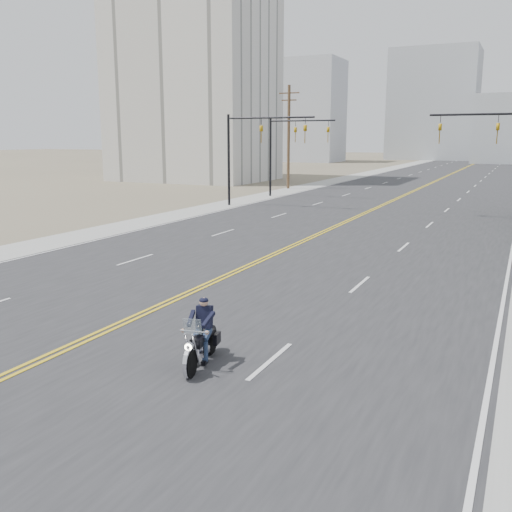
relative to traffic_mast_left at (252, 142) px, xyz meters
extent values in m
cube|color=#303033|center=(8.98, 38.00, -4.93)|extent=(20.00, 200.00, 0.01)
cube|color=#A5A5A0|center=(-2.52, 38.00, -4.93)|extent=(3.00, 200.00, 0.01)
cylinder|color=black|center=(-2.02, 0.00, -1.44)|extent=(0.20, 0.20, 7.00)
cylinder|color=black|center=(1.48, 0.00, 1.76)|extent=(7.00, 0.14, 0.14)
imported|color=#BF8C0C|center=(0.78, 0.00, 1.11)|extent=(0.21, 0.26, 1.30)
imported|color=#BF8C0C|center=(4.28, 0.00, 1.11)|extent=(0.21, 0.26, 1.30)
cylinder|color=black|center=(16.48, 0.00, 1.76)|extent=(7.00, 0.14, 0.14)
imported|color=#BF8C0C|center=(17.18, 0.00, 1.11)|extent=(0.21, 0.26, 1.30)
imported|color=#BF8C0C|center=(13.68, 0.00, 1.11)|extent=(0.21, 0.26, 1.30)
cylinder|color=black|center=(-2.02, 8.00, -1.44)|extent=(0.20, 0.20, 7.00)
cylinder|color=black|center=(0.98, 8.00, 1.76)|extent=(6.00, 0.14, 0.14)
imported|color=#BF8C0C|center=(0.38, 8.00, 1.11)|extent=(0.21, 0.26, 1.30)
imported|color=#BF8C0C|center=(3.38, 8.00, 1.11)|extent=(0.21, 0.26, 1.30)
cylinder|color=brown|center=(-3.52, 16.00, 0.31)|extent=(0.30, 0.30, 10.50)
cube|color=brown|center=(-3.52, 16.00, 4.76)|extent=(2.20, 0.12, 0.12)
cube|color=brown|center=(-3.52, 16.00, 4.06)|extent=(1.60, 0.12, 0.12)
cube|color=silver|center=(-19.02, 23.00, 10.06)|extent=(18.00, 14.00, 30.00)
cube|color=#B7BCC6|center=(-26.02, 83.00, 6.06)|extent=(14.00, 12.00, 22.00)
cube|color=#ADB2B7|center=(-3.02, 108.00, 8.06)|extent=(20.00, 15.00, 26.00)
cube|color=#ADB2B7|center=(-41.02, 98.00, 3.06)|extent=(12.00, 12.00, 16.00)
camera|label=1|loc=(19.14, -39.70, 0.30)|focal=40.00mm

